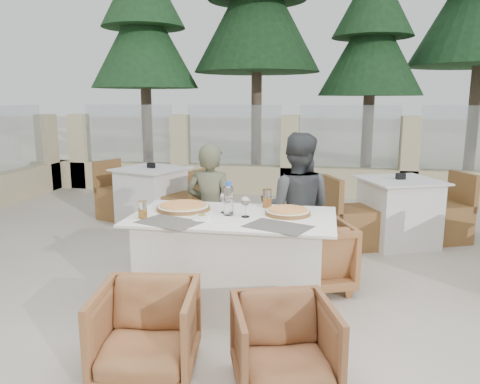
% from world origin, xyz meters
% --- Properties ---
extents(ground, '(80.00, 80.00, 0.00)m').
position_xyz_m(ground, '(0.00, 0.00, 0.00)').
color(ground, '#B8AD9D').
rests_on(ground, ground).
extents(sand_patch, '(30.00, 16.00, 0.01)m').
position_xyz_m(sand_patch, '(0.00, 14.00, 0.01)').
color(sand_patch, beige).
rests_on(sand_patch, ground).
extents(perimeter_wall_far, '(10.00, 0.34, 1.60)m').
position_xyz_m(perimeter_wall_far, '(0.00, 4.80, 0.80)').
color(perimeter_wall_far, beige).
rests_on(perimeter_wall_far, ground).
extents(pine_far_left, '(2.42, 2.42, 5.50)m').
position_xyz_m(pine_far_left, '(-3.50, 7.00, 2.75)').
color(pine_far_left, '#1E4722').
rests_on(pine_far_left, ground).
extents(pine_mid_left, '(2.86, 2.86, 6.50)m').
position_xyz_m(pine_mid_left, '(-1.00, 7.50, 3.25)').
color(pine_mid_left, '#183B1B').
rests_on(pine_mid_left, ground).
extents(pine_centre, '(2.20, 2.20, 5.00)m').
position_xyz_m(pine_centre, '(1.50, 7.20, 2.50)').
color(pine_centre, '#1B411F').
rests_on(pine_centre, ground).
extents(dining_table, '(1.60, 0.90, 0.77)m').
position_xyz_m(dining_table, '(-0.08, 0.10, 0.39)').
color(dining_table, white).
rests_on(dining_table, ground).
extents(placemat_near_left, '(0.53, 0.44, 0.00)m').
position_xyz_m(placemat_near_left, '(-0.50, -0.19, 0.77)').
color(placemat_near_left, '#5B554E').
rests_on(placemat_near_left, dining_table).
extents(placemat_near_right, '(0.53, 0.45, 0.00)m').
position_xyz_m(placemat_near_right, '(0.31, -0.17, 0.77)').
color(placemat_near_right, '#544E48').
rests_on(placemat_near_right, dining_table).
extents(pizza_left, '(0.49, 0.49, 0.06)m').
position_xyz_m(pizza_left, '(-0.52, 0.22, 0.80)').
color(pizza_left, '#DC591E').
rests_on(pizza_left, dining_table).
extents(pizza_right, '(0.47, 0.47, 0.05)m').
position_xyz_m(pizza_right, '(0.34, 0.21, 0.79)').
color(pizza_right, '#DF5B1E').
rests_on(pizza_right, dining_table).
extents(water_bottle, '(0.09, 0.09, 0.27)m').
position_xyz_m(water_bottle, '(-0.12, 0.11, 0.90)').
color(water_bottle, '#A9C4DE').
rests_on(water_bottle, dining_table).
extents(wine_glass_centre, '(0.10, 0.10, 0.18)m').
position_xyz_m(wine_glass_centre, '(-0.16, 0.17, 0.86)').
color(wine_glass_centre, white).
rests_on(wine_glass_centre, dining_table).
extents(wine_glass_near, '(0.08, 0.08, 0.18)m').
position_xyz_m(wine_glass_near, '(0.03, 0.07, 0.86)').
color(wine_glass_near, silver).
rests_on(wine_glass_near, dining_table).
extents(beer_glass_left, '(0.08, 0.08, 0.14)m').
position_xyz_m(beer_glass_left, '(-0.75, -0.11, 0.84)').
color(beer_glass_left, orange).
rests_on(beer_glass_left, dining_table).
extents(beer_glass_right, '(0.09, 0.09, 0.16)m').
position_xyz_m(beer_glass_right, '(0.15, 0.43, 0.85)').
color(beer_glass_right, orange).
rests_on(beer_glass_right, dining_table).
extents(olive_dish, '(0.14, 0.14, 0.04)m').
position_xyz_m(olive_dish, '(-0.29, -0.07, 0.79)').
color(olive_dish, white).
rests_on(olive_dish, dining_table).
extents(armchair_far_left, '(0.85, 0.86, 0.66)m').
position_xyz_m(armchair_far_left, '(-0.34, 0.74, 0.33)').
color(armchair_far_left, brown).
rests_on(armchair_far_left, ground).
extents(armchair_far_right, '(0.87, 0.88, 0.63)m').
position_xyz_m(armchair_far_right, '(0.51, 0.62, 0.31)').
color(armchair_far_right, '#9C6438').
rests_on(armchair_far_right, ground).
extents(armchair_near_left, '(0.68, 0.69, 0.56)m').
position_xyz_m(armchair_near_left, '(-0.42, -0.92, 0.28)').
color(armchair_near_left, '#905B34').
rests_on(armchair_near_left, ground).
extents(armchair_near_right, '(0.72, 0.73, 0.53)m').
position_xyz_m(armchair_near_right, '(0.43, -0.93, 0.27)').
color(armchair_near_right, brown).
rests_on(armchair_near_right, ground).
extents(diner_left, '(0.50, 0.36, 1.28)m').
position_xyz_m(diner_left, '(-0.41, 0.71, 0.64)').
color(diner_left, '#54563E').
rests_on(diner_left, ground).
extents(diner_right, '(0.70, 0.56, 1.39)m').
position_xyz_m(diner_right, '(0.38, 0.73, 0.69)').
color(diner_right, '#3D4043').
rests_on(diner_right, ground).
extents(bg_table_a, '(1.82, 1.34, 0.77)m').
position_xyz_m(bg_table_a, '(-1.67, 2.46, 0.39)').
color(bg_table_a, silver).
rests_on(bg_table_a, ground).
extents(bg_table_b, '(1.83, 1.39, 0.77)m').
position_xyz_m(bg_table_b, '(1.48, 2.12, 0.39)').
color(bg_table_b, white).
rests_on(bg_table_b, ground).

